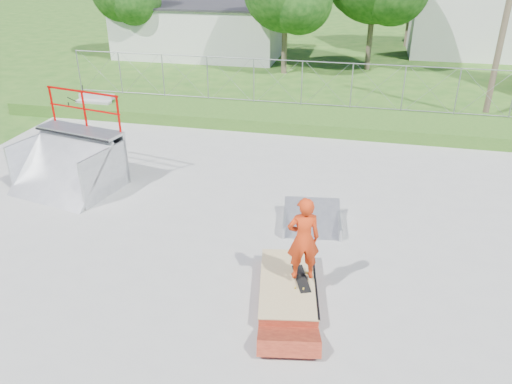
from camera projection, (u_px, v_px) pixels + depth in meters
ground at (238, 252)px, 11.70m from camera, size 120.00×120.00×0.00m
concrete_pad at (238, 251)px, 11.69m from camera, size 20.00×16.00×0.04m
grass_berm at (297, 118)px, 19.88m from camera, size 24.00×3.00×0.50m
grind_box at (288, 288)px, 10.19m from camera, size 1.51×2.49×0.35m
quarter_pipe at (62, 147)px, 14.02m from camera, size 3.11×2.79×2.69m
flat_bank_ramp at (312, 219)px, 12.64m from camera, size 1.61×1.70×0.44m
skateboard at (301, 279)px, 10.10m from camera, size 0.50×0.82×0.13m
skater at (303, 242)px, 9.70m from camera, size 0.75×0.60×1.77m
concrete_stairs at (92, 106)px, 20.78m from camera, size 1.50×1.60×0.80m
chain_link_fence at (302, 83)px, 20.24m from camera, size 20.00×0.06×1.80m
utility_building_flat at (202, 30)px, 31.80m from camera, size 10.00×6.00×3.00m
utility_pole at (506, 16)px, 18.92m from camera, size 0.24×0.24×8.00m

